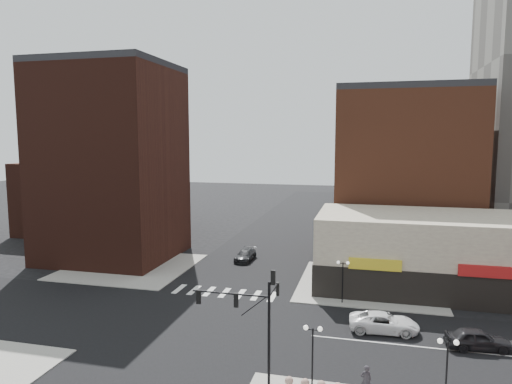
% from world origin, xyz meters
% --- Properties ---
extents(ground, '(240.00, 240.00, 0.00)m').
position_xyz_m(ground, '(0.00, 0.00, 0.00)').
color(ground, black).
rests_on(ground, ground).
extents(road_ew, '(200.00, 14.00, 0.02)m').
position_xyz_m(road_ew, '(0.00, 0.00, 0.01)').
color(road_ew, black).
rests_on(road_ew, ground).
extents(road_ns, '(14.00, 200.00, 0.02)m').
position_xyz_m(road_ns, '(0.00, 0.00, 0.01)').
color(road_ns, black).
rests_on(road_ns, ground).
extents(sidewalk_nw, '(15.00, 15.00, 0.12)m').
position_xyz_m(sidewalk_nw, '(-14.50, 14.50, 0.06)').
color(sidewalk_nw, gray).
rests_on(sidewalk_nw, ground).
extents(sidewalk_ne, '(15.00, 15.00, 0.12)m').
position_xyz_m(sidewalk_ne, '(14.50, 14.50, 0.06)').
color(sidewalk_ne, gray).
rests_on(sidewalk_ne, ground).
extents(building_nw, '(16.00, 15.00, 25.00)m').
position_xyz_m(building_nw, '(-19.00, 18.50, 12.50)').
color(building_nw, '#381912').
rests_on(building_nw, ground).
extents(building_nw_low, '(20.00, 18.00, 12.00)m').
position_xyz_m(building_nw_low, '(-32.00, 34.00, 6.00)').
color(building_nw_low, '#381912').
rests_on(building_nw_low, ground).
extents(building_ne_midrise, '(18.00, 15.00, 22.00)m').
position_xyz_m(building_ne_midrise, '(19.00, 29.50, 11.00)').
color(building_ne_midrise, brown).
rests_on(building_ne_midrise, ground).
extents(building_ne_row, '(24.20, 12.20, 8.00)m').
position_xyz_m(building_ne_row, '(21.00, 15.00, 3.30)').
color(building_ne_row, beige).
rests_on(building_ne_row, ground).
extents(traffic_signal, '(5.59, 3.09, 7.77)m').
position_xyz_m(traffic_signal, '(7.24, -7.83, 4.96)').
color(traffic_signal, black).
rests_on(traffic_signal, ground).
extents(street_lamp_se_a, '(1.22, 0.32, 4.16)m').
position_xyz_m(street_lamp_se_a, '(11.00, -8.00, 3.29)').
color(street_lamp_se_a, black).
rests_on(street_lamp_se_a, sidewalk_se).
extents(street_lamp_se_b, '(1.22, 0.32, 4.16)m').
position_xyz_m(street_lamp_se_b, '(19.00, -8.00, 3.29)').
color(street_lamp_se_b, black).
rests_on(street_lamp_se_b, sidewalk_se).
extents(street_lamp_ne, '(1.22, 0.32, 4.16)m').
position_xyz_m(street_lamp_ne, '(12.00, 8.00, 3.29)').
color(street_lamp_ne, black).
rests_on(street_lamp_ne, sidewalk_ne).
extents(white_suv, '(5.82, 2.93, 1.58)m').
position_xyz_m(white_suv, '(15.75, 2.29, 0.79)').
color(white_suv, white).
rests_on(white_suv, ground).
extents(dark_sedan_east, '(4.92, 2.44, 1.61)m').
position_xyz_m(dark_sedan_east, '(22.62, 0.69, 0.81)').
color(dark_sedan_east, black).
rests_on(dark_sedan_east, ground).
extents(dark_sedan_north, '(2.14, 5.05, 1.45)m').
position_xyz_m(dark_sedan_north, '(-1.30, 20.95, 0.73)').
color(dark_sedan_north, black).
rests_on(dark_sedan_north, ground).
extents(pedestrian, '(0.81, 0.64, 1.94)m').
position_xyz_m(pedestrian, '(14.35, -8.00, 1.09)').
color(pedestrian, '#28252B').
rests_on(pedestrian, sidewalk_se).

